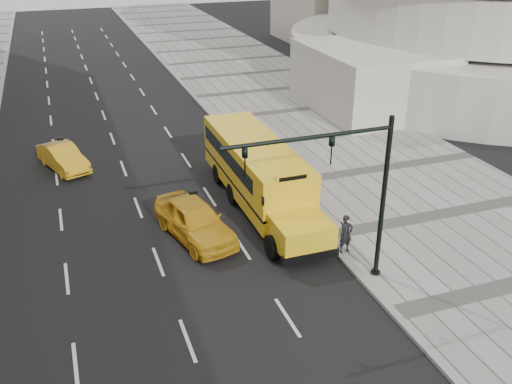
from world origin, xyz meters
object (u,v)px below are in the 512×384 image
object	(u,v)px
taxi_near	(195,220)
pedestrian	(346,234)
school_bus	(257,169)
traffic_signal	(350,185)
taxi_far	(63,157)

from	to	relation	value
taxi_near	pedestrian	bearing A→B (deg)	-46.12
school_bus	traffic_signal	distance (m)	7.85
traffic_signal	taxi_near	bearing A→B (deg)	129.67
school_bus	taxi_far	bearing A→B (deg)	139.15
pedestrian	traffic_signal	distance (m)	3.75
school_bus	pedestrian	distance (m)	5.98
taxi_far	traffic_signal	bearing A→B (deg)	-78.78
taxi_near	taxi_far	world-z (taller)	taxi_near
taxi_near	pedestrian	size ratio (longest dim) A/B	2.98
school_bus	taxi_near	bearing A→B (deg)	-147.96
taxi_near	traffic_signal	world-z (taller)	traffic_signal
school_bus	pedestrian	xyz separation A→B (m)	(1.74, -5.67, -0.80)
pedestrian	school_bus	bearing A→B (deg)	100.84
school_bus	taxi_far	world-z (taller)	school_bus
taxi_far	traffic_signal	xyz separation A→B (m)	(9.22, -14.84, 3.42)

